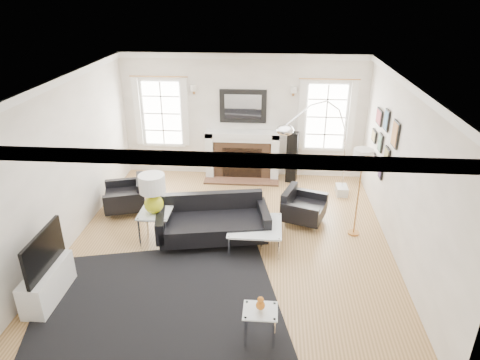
# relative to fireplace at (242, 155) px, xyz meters

# --- Properties ---
(floor) EXTENTS (6.00, 6.00, 0.00)m
(floor) POSITION_rel_fireplace_xyz_m (0.00, -2.79, -0.54)
(floor) COLOR olive
(floor) RESTS_ON ground
(back_wall) EXTENTS (5.50, 0.04, 2.80)m
(back_wall) POSITION_rel_fireplace_xyz_m (0.00, 0.21, 0.86)
(back_wall) COLOR white
(back_wall) RESTS_ON floor
(front_wall) EXTENTS (5.50, 0.04, 2.80)m
(front_wall) POSITION_rel_fireplace_xyz_m (0.00, -5.79, 0.86)
(front_wall) COLOR white
(front_wall) RESTS_ON floor
(left_wall) EXTENTS (0.04, 6.00, 2.80)m
(left_wall) POSITION_rel_fireplace_xyz_m (-2.75, -2.79, 0.86)
(left_wall) COLOR white
(left_wall) RESTS_ON floor
(right_wall) EXTENTS (0.04, 6.00, 2.80)m
(right_wall) POSITION_rel_fireplace_xyz_m (2.75, -2.79, 0.86)
(right_wall) COLOR white
(right_wall) RESTS_ON floor
(ceiling) EXTENTS (5.50, 6.00, 0.02)m
(ceiling) POSITION_rel_fireplace_xyz_m (0.00, -2.79, 2.26)
(ceiling) COLOR white
(ceiling) RESTS_ON back_wall
(crown_molding) EXTENTS (5.50, 6.00, 0.12)m
(crown_molding) POSITION_rel_fireplace_xyz_m (0.00, -2.79, 2.20)
(crown_molding) COLOR white
(crown_molding) RESTS_ON back_wall
(fireplace) EXTENTS (1.70, 0.69, 1.11)m
(fireplace) POSITION_rel_fireplace_xyz_m (0.00, 0.00, 0.00)
(fireplace) COLOR white
(fireplace) RESTS_ON floor
(mantel_mirror) EXTENTS (1.05, 0.07, 0.75)m
(mantel_mirror) POSITION_rel_fireplace_xyz_m (0.00, 0.16, 1.11)
(mantel_mirror) COLOR black
(mantel_mirror) RESTS_ON back_wall
(window_left) EXTENTS (1.24, 0.15, 1.62)m
(window_left) POSITION_rel_fireplace_xyz_m (-1.85, 0.16, 0.92)
(window_left) COLOR white
(window_left) RESTS_ON back_wall
(window_right) EXTENTS (1.24, 0.15, 1.62)m
(window_right) POSITION_rel_fireplace_xyz_m (1.85, 0.16, 0.92)
(window_right) COLOR white
(window_right) RESTS_ON back_wall
(gallery_wall) EXTENTS (0.04, 1.73, 1.29)m
(gallery_wall) POSITION_rel_fireplace_xyz_m (2.72, -1.50, 0.99)
(gallery_wall) COLOR black
(gallery_wall) RESTS_ON right_wall
(tv_unit) EXTENTS (0.35, 1.00, 1.09)m
(tv_unit) POSITION_rel_fireplace_xyz_m (-2.44, -4.49, -0.21)
(tv_unit) COLOR white
(tv_unit) RESTS_ON floor
(area_rug) EXTENTS (3.95, 3.54, 0.01)m
(area_rug) POSITION_rel_fireplace_xyz_m (-0.87, -4.54, -0.54)
(area_rug) COLOR black
(area_rug) RESTS_ON floor
(sofa) EXTENTS (2.04, 1.21, 0.63)m
(sofa) POSITION_rel_fireplace_xyz_m (-0.32, -2.72, -0.20)
(sofa) COLOR black
(sofa) RESTS_ON floor
(armchair_left) EXTENTS (0.96, 1.02, 0.57)m
(armchair_left) POSITION_rel_fireplace_xyz_m (-2.15, -1.84, -0.23)
(armchair_left) COLOR black
(armchair_left) RESTS_ON floor
(armchair_right) EXTENTS (0.93, 0.98, 0.54)m
(armchair_right) POSITION_rel_fireplace_xyz_m (1.27, -2.01, -0.24)
(armchair_right) COLOR black
(armchair_right) RESTS_ON floor
(coffee_table) EXTENTS (0.90, 0.90, 0.40)m
(coffee_table) POSITION_rel_fireplace_xyz_m (0.43, -2.88, -0.17)
(coffee_table) COLOR silver
(coffee_table) RESTS_ON floor
(side_table_left) EXTENTS (0.54, 0.54, 0.59)m
(side_table_left) POSITION_rel_fireplace_xyz_m (-1.29, -2.92, -0.06)
(side_table_left) COLOR silver
(side_table_left) RESTS_ON floor
(nesting_table) EXTENTS (0.43, 0.36, 0.47)m
(nesting_table) POSITION_rel_fireplace_xyz_m (0.59, -5.05, -0.18)
(nesting_table) COLOR silver
(nesting_table) RESTS_ON floor
(gourd_lamp) EXTENTS (0.44, 0.44, 0.70)m
(gourd_lamp) POSITION_rel_fireplace_xyz_m (-1.29, -2.92, 0.45)
(gourd_lamp) COLOR #C5CE19
(gourd_lamp) RESTS_ON side_table_left
(orange_vase) EXTENTS (0.11, 0.11, 0.18)m
(orange_vase) POSITION_rel_fireplace_xyz_m (0.59, -5.05, 0.03)
(orange_vase) COLOR #CA6B19
(orange_vase) RESTS_ON nesting_table
(arc_floor_lamp) EXTENTS (1.58, 1.47, 2.24)m
(arc_floor_lamp) POSITION_rel_fireplace_xyz_m (1.55, -1.31, 0.67)
(arc_floor_lamp) COLOR white
(arc_floor_lamp) RESTS_ON floor
(stick_floor_lamp) EXTENTS (0.33, 0.33, 1.63)m
(stick_floor_lamp) POSITION_rel_fireplace_xyz_m (2.20, -2.37, 0.87)
(stick_floor_lamp) COLOR #AE763C
(stick_floor_lamp) RESTS_ON floor
(speaker_tower) EXTENTS (0.27, 0.27, 1.16)m
(speaker_tower) POSITION_rel_fireplace_xyz_m (1.13, -0.14, 0.04)
(speaker_tower) COLOR black
(speaker_tower) RESTS_ON floor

